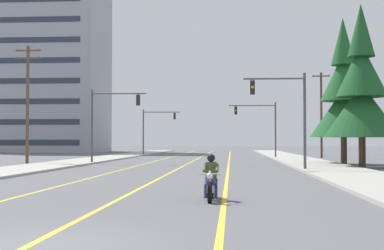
# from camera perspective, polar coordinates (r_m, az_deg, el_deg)

# --- Properties ---
(ground_plane) EXTENTS (400.00, 400.00, 0.00)m
(ground_plane) POSITION_cam_1_polar(r_m,az_deg,el_deg) (10.22, -16.28, -12.18)
(ground_plane) COLOR #5B5B60
(lane_stripe_center) EXTENTS (0.16, 100.00, 0.01)m
(lane_stripe_center) POSITION_cam_1_polar(r_m,az_deg,el_deg) (54.57, 0.40, -3.69)
(lane_stripe_center) COLOR yellow
(lane_stripe_center) RESTS_ON ground
(lane_stripe_left) EXTENTS (0.16, 100.00, 0.01)m
(lane_stripe_left) POSITION_cam_1_polar(r_m,az_deg,el_deg) (54.92, -3.28, -3.68)
(lane_stripe_left) COLOR yellow
(lane_stripe_left) RESTS_ON ground
(lane_stripe_right) EXTENTS (0.16, 100.00, 0.01)m
(lane_stripe_right) POSITION_cam_1_polar(r_m,az_deg,el_deg) (54.45, 3.96, -3.69)
(lane_stripe_right) COLOR yellow
(lane_stripe_right) RESTS_ON ground
(sidewalk_kerb_right) EXTENTS (4.40, 110.00, 0.14)m
(sidewalk_kerb_right) POSITION_cam_1_polar(r_m,az_deg,el_deg) (49.87, 11.64, -3.77)
(sidewalk_kerb_right) COLOR #ADA89E
(sidewalk_kerb_right) RESTS_ON ground
(sidewalk_kerb_left) EXTENTS (4.40, 110.00, 0.14)m
(sidewalk_kerb_left) POSITION_cam_1_polar(r_m,az_deg,el_deg) (51.24, -11.03, -3.71)
(sidewalk_kerb_left) COLOR #ADA89E
(sidewalk_kerb_left) RESTS_ON ground
(motorcycle_with_rider) EXTENTS (0.70, 2.19, 1.46)m
(motorcycle_with_rider) POSITION_cam_1_polar(r_m,az_deg,el_deg) (17.17, 2.01, -6.01)
(motorcycle_with_rider) COLOR black
(motorcycle_with_rider) RESTS_ON ground
(traffic_signal_near_right) EXTENTS (3.95, 0.37, 6.20)m
(traffic_signal_near_right) POSITION_cam_1_polar(r_m,az_deg,el_deg) (34.62, 10.06, 1.89)
(traffic_signal_near_right) COLOR #47474C
(traffic_signal_near_right) RESTS_ON ground
(traffic_signal_near_left) EXTENTS (4.67, 0.39, 6.20)m
(traffic_signal_near_left) POSITION_cam_1_polar(r_m,az_deg,el_deg) (45.49, -8.93, 1.08)
(traffic_signal_near_left) COLOR #47474C
(traffic_signal_near_left) RESTS_ON ground
(traffic_signal_mid_right) EXTENTS (5.27, 0.61, 6.20)m
(traffic_signal_mid_right) POSITION_cam_1_polar(r_m,az_deg,el_deg) (60.30, 7.40, 0.42)
(traffic_signal_mid_right) COLOR #47474C
(traffic_signal_mid_right) RESTS_ON ground
(traffic_signal_mid_left) EXTENTS (5.10, 0.62, 6.20)m
(traffic_signal_mid_left) POSITION_cam_1_polar(r_m,az_deg,el_deg) (73.45, -4.04, 0.02)
(traffic_signal_mid_left) COLOR #47474C
(traffic_signal_mid_left) RESTS_ON ground
(utility_pole_left_near) EXTENTS (2.24, 0.26, 9.96)m
(utility_pole_left_near) POSITION_cam_1_polar(r_m,az_deg,el_deg) (47.52, -17.02, 2.56)
(utility_pole_left_near) COLOR brown
(utility_pole_left_near) RESTS_ON ground
(utility_pole_right_far) EXTENTS (1.99, 0.26, 9.67)m
(utility_pole_right_far) POSITION_cam_1_polar(r_m,az_deg,el_deg) (62.57, 13.54, 1.21)
(utility_pole_right_far) COLOR #4C3828
(utility_pole_right_far) RESTS_ON ground
(conifer_tree_right_verge_near) EXTENTS (5.28, 5.28, 11.63)m
(conifer_tree_right_verge_near) POSITION_cam_1_polar(r_m,az_deg,el_deg) (39.79, 17.52, 3.34)
(conifer_tree_right_verge_near) COLOR #423023
(conifer_tree_right_verge_near) RESTS_ON ground
(conifer_tree_right_verge_far) EXTENTS (5.44, 5.44, 11.97)m
(conifer_tree_right_verge_far) POSITION_cam_1_polar(r_m,az_deg,el_deg) (45.44, 15.74, 2.89)
(conifer_tree_right_verge_far) COLOR #4C3828
(conifer_tree_right_verge_far) RESTS_ON ground
(apartment_building_far_left_block) EXTENTS (22.36, 15.53, 30.41)m
(apartment_building_far_left_block) POSITION_cam_1_polar(r_m,az_deg,el_deg) (99.15, -15.74, 6.06)
(apartment_building_far_left_block) COLOR #999EA8
(apartment_building_far_left_block) RESTS_ON ground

